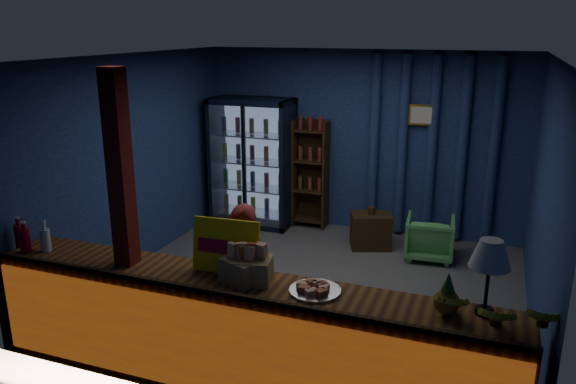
{
  "coord_description": "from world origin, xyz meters",
  "views": [
    {
      "loc": [
        1.79,
        -5.57,
        2.9
      ],
      "look_at": [
        -0.22,
        -0.2,
        1.2
      ],
      "focal_mm": 35.0,
      "sensor_mm": 36.0,
      "label": 1
    }
  ],
  "objects_px": {
    "shopkeeper": "(244,279)",
    "green_chair": "(430,238)",
    "pastry_tray": "(315,289)",
    "table_lamp": "(490,257)"
  },
  "relations": [
    {
      "from": "shopkeeper",
      "to": "green_chair",
      "type": "bearing_deg",
      "value": 69.69
    },
    {
      "from": "green_chair",
      "to": "pastry_tray",
      "type": "height_order",
      "value": "pastry_tray"
    },
    {
      "from": "shopkeeper",
      "to": "pastry_tray",
      "type": "height_order",
      "value": "shopkeeper"
    },
    {
      "from": "pastry_tray",
      "to": "green_chair",
      "type": "bearing_deg",
      "value": 81.07
    },
    {
      "from": "table_lamp",
      "to": "green_chair",
      "type": "bearing_deg",
      "value": 102.6
    },
    {
      "from": "shopkeeper",
      "to": "green_chair",
      "type": "height_order",
      "value": "shopkeeper"
    },
    {
      "from": "green_chair",
      "to": "table_lamp",
      "type": "xyz_separation_m",
      "value": [
        0.71,
        -3.17,
        1.11
      ]
    },
    {
      "from": "pastry_tray",
      "to": "table_lamp",
      "type": "bearing_deg",
      "value": 4.28
    },
    {
      "from": "shopkeeper",
      "to": "table_lamp",
      "type": "bearing_deg",
      "value": -5.51
    },
    {
      "from": "green_chair",
      "to": "pastry_tray",
      "type": "xyz_separation_m",
      "value": [
        -0.51,
        -3.26,
        0.69
      ]
    }
  ]
}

